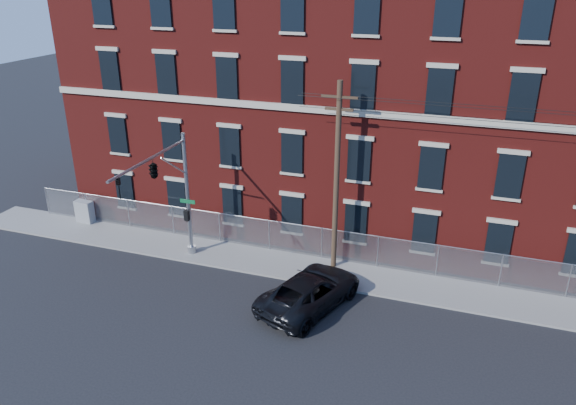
% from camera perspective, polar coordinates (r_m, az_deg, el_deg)
% --- Properties ---
extents(ground, '(140.00, 140.00, 0.00)m').
position_cam_1_polar(ground, '(26.04, -2.79, -11.88)').
color(ground, black).
rests_on(ground, ground).
extents(sidewalk, '(65.00, 3.00, 0.12)m').
position_cam_1_polar(sidewalk, '(29.14, 24.11, -9.82)').
color(sidewalk, gray).
rests_on(sidewalk, ground).
extents(mill_building, '(55.30, 14.32, 16.30)m').
position_cam_1_polar(mill_building, '(34.60, 25.38, 9.62)').
color(mill_building, maroon).
rests_on(mill_building, ground).
extents(chain_link_fence, '(59.06, 0.06, 1.85)m').
position_cam_1_polar(chain_link_fence, '(29.78, 24.27, -6.89)').
color(chain_link_fence, '#A5A8AD').
rests_on(chain_link_fence, ground).
extents(traffic_signal_mast, '(0.90, 6.75, 7.00)m').
position_cam_1_polar(traffic_signal_mast, '(27.75, -12.95, 2.41)').
color(traffic_signal_mast, '#9EA0A5').
rests_on(traffic_signal_mast, ground).
extents(utility_pole_near, '(1.80, 0.28, 10.00)m').
position_cam_1_polar(utility_pole_near, '(27.78, 5.09, 2.83)').
color(utility_pole_near, '#402F20').
rests_on(utility_pole_near, ground).
extents(pickup_truck, '(4.56, 6.47, 1.64)m').
position_cam_1_polar(pickup_truck, '(26.41, 2.31, -9.19)').
color(pickup_truck, black).
rests_on(pickup_truck, ground).
extents(utility_cabinet, '(1.16, 0.63, 1.41)m').
position_cam_1_polar(utility_cabinet, '(36.94, -20.41, -0.88)').
color(utility_cabinet, gray).
rests_on(utility_cabinet, sidewalk).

